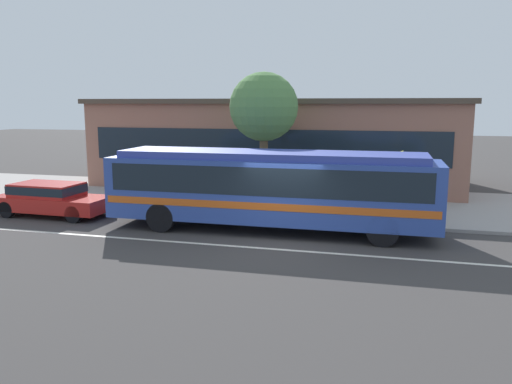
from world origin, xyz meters
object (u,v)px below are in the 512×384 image
object	(u,v)px
bus_stop_sign	(401,178)
transit_bus	(270,185)
sedan_behind_bus	(51,198)
street_tree_near_stop	(264,108)
pedestrian_waiting_near_sign	(215,186)
pedestrian_walking_along_curb	(416,193)

from	to	relation	value
bus_stop_sign	transit_bus	bearing A→B (deg)	-158.42
sedan_behind_bus	bus_stop_sign	xyz separation A→B (m)	(13.18, 1.56, 1.06)
sedan_behind_bus	street_tree_near_stop	distance (m)	9.27
pedestrian_waiting_near_sign	transit_bus	bearing A→B (deg)	-40.34
bus_stop_sign	sedan_behind_bus	bearing A→B (deg)	-173.26
sedan_behind_bus	pedestrian_walking_along_curb	bearing A→B (deg)	11.08
pedestrian_walking_along_curb	transit_bus	bearing A→B (deg)	-149.94
transit_bus	sedan_behind_bus	distance (m)	8.91
pedestrian_walking_along_curb	pedestrian_waiting_near_sign	bearing A→B (deg)	-177.06
transit_bus	bus_stop_sign	xyz separation A→B (m)	(4.31, 1.71, 0.18)
bus_stop_sign	street_tree_near_stop	distance (m)	6.59
sedan_behind_bus	bus_stop_sign	world-z (taller)	bus_stop_sign
bus_stop_sign	street_tree_near_stop	bearing A→B (deg)	155.77
pedestrian_waiting_near_sign	street_tree_near_stop	size ratio (longest dim) A/B	0.30
pedestrian_waiting_near_sign	bus_stop_sign	size ratio (longest dim) A/B	0.63
street_tree_near_stop	transit_bus	bearing A→B (deg)	-73.06
transit_bus	street_tree_near_stop	xyz separation A→B (m)	(-1.29, 4.22, 2.58)
transit_bus	sedan_behind_bus	xyz separation A→B (m)	(-8.87, 0.15, -0.88)
sedan_behind_bus	street_tree_near_stop	xyz separation A→B (m)	(7.58, 4.08, 3.46)
transit_bus	street_tree_near_stop	distance (m)	5.11
transit_bus	pedestrian_walking_along_curb	bearing A→B (deg)	30.06
sedan_behind_bus	street_tree_near_stop	bearing A→B (deg)	28.27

